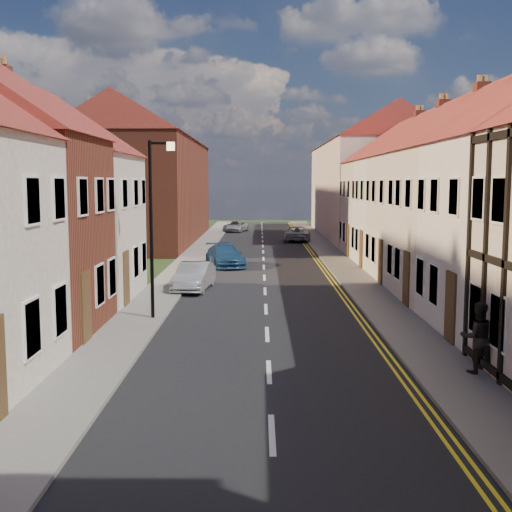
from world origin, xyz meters
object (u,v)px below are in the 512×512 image
car_distant_b (297,234)px  car_distant (236,226)px  lamppost (154,218)px  car_far (225,256)px  car_mid (194,276)px  pedestrian_right (478,337)px

car_distant_b → car_distant: bearing=-59.7°
lamppost → car_distant: 40.34m
car_far → car_distant_b: car_distant_b is taller
lamppost → car_distant_b: (6.59, 30.00, -2.92)m
lamppost → car_distant_b: lamppost is taller
car_mid → car_distant: (0.55, 33.91, -0.08)m
lamppost → car_distant_b: size_ratio=1.36×
lamppost → car_far: size_ratio=1.42×
lamppost → car_distant: (1.24, 40.21, -3.00)m
pedestrian_right → car_distant_b: (-2.27, 36.37, -0.38)m
car_mid → pedestrian_right: size_ratio=2.15×
car_mid → car_far: 8.13m
car_distant → car_mid: bearing=-77.7°
car_distant → car_distant_b: car_distant_b is taller
car_distant → pedestrian_right: 47.20m
car_distant → car_far: bearing=-75.9°
car_mid → car_distant_b: size_ratio=0.84×
car_far → car_distant: size_ratio=1.09×
lamppost → pedestrian_right: size_ratio=3.44×
car_far → car_distant: 25.84m
car_mid → pedestrian_right: pedestrian_right is taller
car_distant → car_distant_b: size_ratio=0.88×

